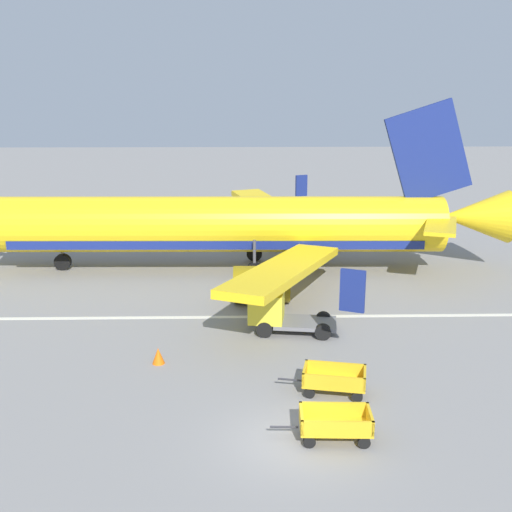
# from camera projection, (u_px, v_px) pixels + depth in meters

# --- Properties ---
(ground_plane) EXTENTS (220.00, 220.00, 0.00)m
(ground_plane) POSITION_uv_depth(u_px,v_px,m) (285.00, 441.00, 21.73)
(ground_plane) COLOR gray
(apron_stripe) EXTENTS (120.00, 0.36, 0.01)m
(apron_stripe) POSITION_uv_depth(u_px,v_px,m) (270.00, 317.00, 33.50)
(apron_stripe) COLOR silver
(apron_stripe) RESTS_ON ground
(airplane) EXTENTS (37.56, 30.29, 11.34)m
(airplane) POSITION_uv_depth(u_px,v_px,m) (232.00, 226.00, 41.38)
(airplane) COLOR yellow
(airplane) RESTS_ON ground
(baggage_cart_nearest) EXTENTS (3.58, 1.50, 1.07)m
(baggage_cart_nearest) POSITION_uv_depth(u_px,v_px,m) (335.00, 423.00, 21.74)
(baggage_cart_nearest) COLOR gold
(baggage_cart_nearest) RESTS_ON ground
(baggage_cart_second_in_row) EXTENTS (3.63, 1.87, 1.07)m
(baggage_cart_second_in_row) POSITION_uv_depth(u_px,v_px,m) (334.00, 380.00, 25.00)
(baggage_cart_second_in_row) COLOR gold
(baggage_cart_second_in_row) RESTS_ON ground
(service_truck_beside_carts) EXTENTS (4.59, 2.50, 2.10)m
(service_truck_beside_carts) POSITION_uv_depth(u_px,v_px,m) (276.00, 311.00, 31.28)
(service_truck_beside_carts) COLOR slate
(service_truck_beside_carts) RESTS_ON ground
(traffic_cone_near_plane) EXTENTS (0.56, 0.56, 0.74)m
(traffic_cone_near_plane) POSITION_uv_depth(u_px,v_px,m) (158.00, 356.00, 27.77)
(traffic_cone_near_plane) COLOR orange
(traffic_cone_near_plane) RESTS_ON ground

